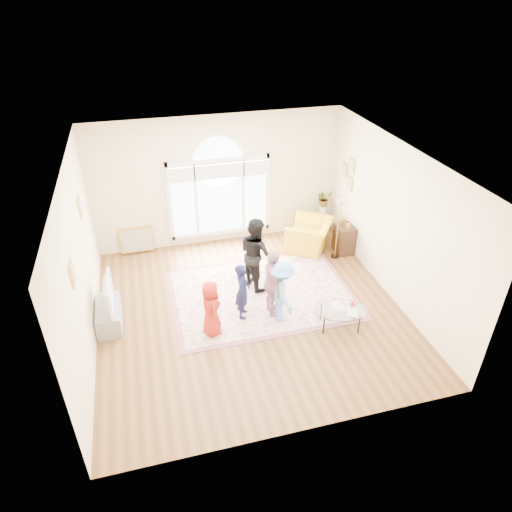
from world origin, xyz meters
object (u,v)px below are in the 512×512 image
object	(u,v)px
tv_console	(109,315)
coffee_table	(341,311)
armchair	(310,235)
area_rug	(262,294)
television	(105,294)

from	to	relation	value
tv_console	coffee_table	world-z (taller)	coffee_table
armchair	area_rug	bearing A→B (deg)	-11.27
tv_console	television	size ratio (longest dim) A/B	1.00
coffee_table	television	bearing A→B (deg)	177.46
coffee_table	armchair	size ratio (longest dim) A/B	1.05
armchair	tv_console	bearing A→B (deg)	-34.87
area_rug	tv_console	world-z (taller)	tv_console
television	coffee_table	size ratio (longest dim) A/B	0.85
armchair	coffee_table	bearing A→B (deg)	25.86
television	armchair	size ratio (longest dim) A/B	0.90
area_rug	television	size ratio (longest dim) A/B	3.59
television	tv_console	bearing A→B (deg)	180.00
area_rug	armchair	bearing A→B (deg)	43.43
armchair	television	bearing A→B (deg)	-34.84
coffee_table	armchair	world-z (taller)	armchair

